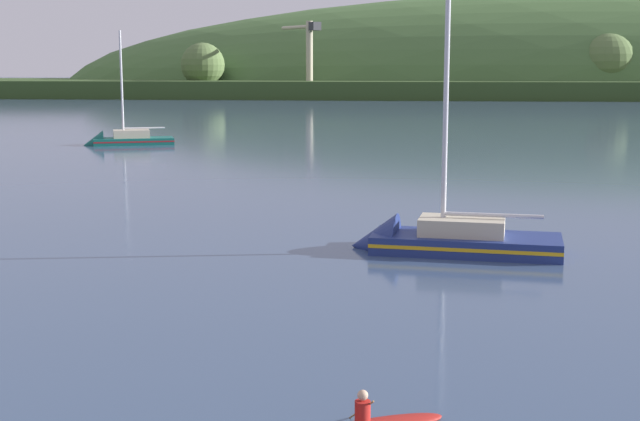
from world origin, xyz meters
The scene contains 3 objects.
dockside_crane centered at (-32.26, 212.39, 9.19)m, with size 11.78×11.84×18.64m.
sailboat_near_mooring centered at (3.99, 32.93, 0.25)m, with size 8.50×3.44×13.11m.
sailboat_midwater_white centered at (-27.29, 78.03, 0.17)m, with size 8.93×6.05×12.22m.
Camera 1 is at (4.69, -1.61, 7.25)m, focal length 48.98 mm.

